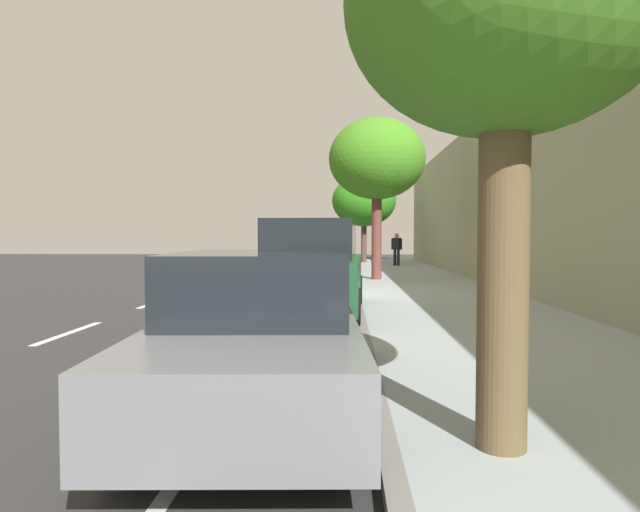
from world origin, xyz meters
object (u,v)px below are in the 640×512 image
Objects in this scene: parked_pickup_black_far at (332,252)px; street_tree_mid_block at (377,160)px; parked_suv_green_second at (313,267)px; street_tree_near_cyclist at (506,11)px; pedestrian_on_phone at (397,247)px; parked_suv_white_farthest at (332,247)px; street_tree_far_end at (364,201)px; parked_sedan_grey_nearest at (262,332)px; cyclist_with_backpack at (347,253)px; bicycle_at_curb at (341,268)px; parked_sedan_tan_mid at (323,264)px.

parked_pickup_black_far is 0.94× the size of street_tree_mid_block.
parked_suv_green_second is 1.15× the size of street_tree_near_cyclist.
parked_suv_white_farthest is at bearing 130.27° from pedestrian_on_phone.
street_tree_far_end is 3.03× the size of pedestrian_on_phone.
street_tree_mid_block is at bearing -81.56° from parked_suv_white_farthest.
parked_suv_white_farthest is (0.04, 26.82, 0.27)m from parked_sedan_grey_nearest.
parked_sedan_grey_nearest is 23.01m from pedestrian_on_phone.
cyclist_with_backpack is (0.88, 16.21, 0.25)m from parked_sedan_grey_nearest.
parked_suv_green_second is 0.89× the size of parked_pickup_black_far.
street_tree_near_cyclist reaches higher than parked_suv_white_farthest.
cyclist_with_backpack is at bearing 93.49° from street_tree_near_cyclist.
parked_pickup_black_far is at bearing 89.95° from parked_suv_green_second.
parked_pickup_black_far is at bearing 89.53° from parked_sedan_grey_nearest.
cyclist_with_backpack is at bearing -63.21° from bicycle_at_curb.
pedestrian_on_phone reaches higher than parked_sedan_tan_mid.
street_tree_mid_block is at bearing -63.79° from cyclist_with_backpack.
parked_pickup_black_far reaches higher than parked_sedan_grey_nearest.
street_tree_near_cyclist is at bearing -90.00° from street_tree_mid_block.
cyclist_with_backpack is at bearing 78.66° from parked_sedan_tan_mid.
street_tree_far_end is (1.28, 9.78, 3.34)m from bicycle_at_curb.
cyclist_with_backpack is 0.40× the size of street_tree_near_cyclist.
bicycle_at_curb is 1.00× the size of pedestrian_on_phone.
parked_pickup_black_far is 3.20× the size of pedestrian_on_phone.
bicycle_at_curb is at bearing 87.76° from parked_sedan_grey_nearest.
bicycle_at_curb is (0.49, 10.79, -0.66)m from parked_suv_green_second.
cyclist_with_backpack is at bearing 86.02° from parked_suv_green_second.
parked_suv_white_farthest is at bearing 91.27° from parked_pickup_black_far.
bicycle_at_curb is 1.02× the size of cyclist_with_backpack.
pedestrian_on_phone is (1.56, 23.88, -2.20)m from street_tree_near_cyclist.
street_tree_near_cyclist is 0.82× the size of street_tree_far_end.
parked_sedan_grey_nearest is at bearing -93.10° from cyclist_with_backpack.
parked_suv_green_second reaches higher than pedestrian_on_phone.
bicycle_at_curb is (0.48, -4.31, -0.54)m from parked_pickup_black_far.
street_tree_mid_block is (1.85, 1.78, 3.61)m from parked_sedan_tan_mid.
parked_suv_white_farthest is at bearing 89.91° from parked_sedan_grey_nearest.
pedestrian_on_phone is at bearing 86.27° from street_tree_near_cyclist.
cyclist_with_backpack is at bearing -85.50° from parked_suv_white_farthest.
parked_sedan_grey_nearest is 5.87m from parked_suv_green_second.
parked_sedan_grey_nearest is at bearing -90.09° from parked_suv_white_farthest.
street_tree_near_cyclist reaches higher than parked_suv_green_second.
parked_sedan_grey_nearest is 0.79× the size of street_tree_mid_block.
street_tree_far_end reaches higher than street_tree_near_cyclist.
street_tree_far_end is at bearing 90.00° from street_tree_near_cyclist.
street_tree_near_cyclist is at bearing -82.16° from parked_sedan_tan_mid.
parked_pickup_black_far is at bearing 98.44° from cyclist_with_backpack.
parked_sedan_tan_mid is 2.64× the size of bicycle_at_curb.
parked_pickup_black_far is at bearing 89.46° from parked_sedan_tan_mid.
street_tree_near_cyclist is 2.47× the size of pedestrian_on_phone.
cyclist_with_backpack reaches higher than parked_sedan_grey_nearest.
parked_suv_green_second is 2.83× the size of bicycle_at_curb.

